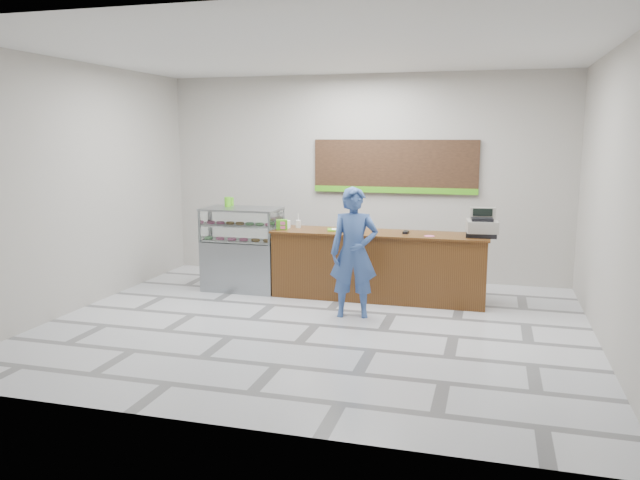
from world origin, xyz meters
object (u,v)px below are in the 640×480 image
(sales_counter, at_px, (378,266))
(customer, at_px, (354,253))
(cash_register, at_px, (482,226))
(serving_tray, at_px, (339,230))
(display_case, at_px, (243,248))

(sales_counter, distance_m, customer, 1.08)
(cash_register, height_order, serving_tray, cash_register)
(cash_register, bearing_deg, customer, -154.44)
(sales_counter, bearing_deg, display_case, -179.99)
(sales_counter, relative_size, customer, 1.83)
(cash_register, distance_m, serving_tray, 2.13)
(cash_register, height_order, customer, customer)
(cash_register, bearing_deg, serving_tray, 173.80)
(display_case, height_order, serving_tray, display_case)
(customer, bearing_deg, serving_tray, 102.77)
(cash_register, relative_size, customer, 0.28)
(sales_counter, height_order, customer, customer)
(sales_counter, height_order, serving_tray, serving_tray)
(display_case, bearing_deg, customer, -25.92)
(cash_register, xyz_separation_m, customer, (-1.66, -1.03, -0.29))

